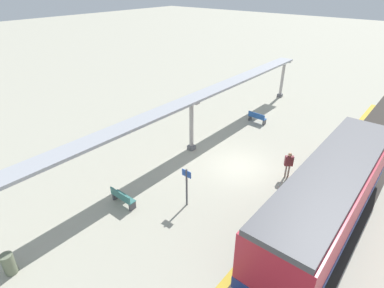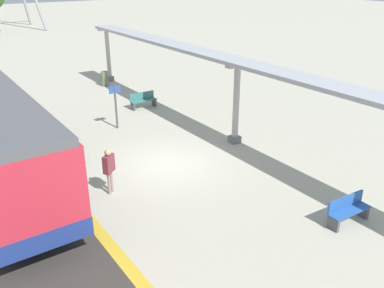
# 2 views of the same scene
# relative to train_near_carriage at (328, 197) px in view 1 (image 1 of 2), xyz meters

# --- Properties ---
(ground_plane) EXTENTS (176.00, 176.00, 0.00)m
(ground_plane) POSITION_rel_train_near_carriage_xyz_m (5.79, -2.09, -1.83)
(ground_plane) COLOR #B0AD99
(tactile_edge_strip) EXTENTS (0.37, 34.25, 0.01)m
(tactile_edge_strip) POSITION_rel_train_near_carriage_xyz_m (1.78, -2.09, -1.82)
(tactile_edge_strip) COLOR gold
(tactile_edge_strip) RESTS_ON ground
(trackbed) EXTENTS (3.20, 46.25, 0.01)m
(trackbed) POSITION_rel_train_near_carriage_xyz_m (-0.01, -2.09, -1.82)
(trackbed) COLOR #38332D
(trackbed) RESTS_ON ground
(train_near_carriage) EXTENTS (2.65, 11.53, 3.48)m
(train_near_carriage) POSITION_rel_train_near_carriage_xyz_m (0.00, 0.00, 0.00)
(train_near_carriage) COLOR #BF283A
(train_near_carriage) RESTS_ON ground
(canopy_pillar_nearest) EXTENTS (1.10, 0.44, 3.55)m
(canopy_pillar_nearest) POSITION_rel_train_near_carriage_xyz_m (9.53, -15.68, -0.02)
(canopy_pillar_nearest) COLOR slate
(canopy_pillar_nearest) RESTS_ON ground
(canopy_pillar_second) EXTENTS (1.10, 0.44, 3.55)m
(canopy_pillar_second) POSITION_rel_train_near_carriage_xyz_m (9.53, -1.90, -0.02)
(canopy_pillar_second) COLOR slate
(canopy_pillar_second) RESTS_ON ground
(canopy_beam) EXTENTS (1.20, 27.97, 0.16)m
(canopy_beam) POSITION_rel_train_near_carriage_xyz_m (9.53, -2.09, 1.81)
(canopy_beam) COLOR #A8AAB2
(canopy_beam) RESTS_ON canopy_pillar_nearest
(bench_near_end) EXTENTS (1.50, 0.44, 0.86)m
(bench_near_end) POSITION_rel_train_near_carriage_xyz_m (8.54, 4.87, -1.38)
(bench_near_end) COLOR #38736E
(bench_near_end) RESTS_ON ground
(bench_mid_platform) EXTENTS (1.52, 0.53, 0.86)m
(bench_mid_platform) POSITION_rel_train_near_carriage_xyz_m (8.27, -8.72, -1.38)
(bench_mid_platform) COLOR #2756A4
(bench_mid_platform) RESTS_ON ground
(trash_bin) EXTENTS (0.48, 0.48, 0.96)m
(trash_bin) POSITION_rel_train_near_carriage_xyz_m (8.68, 10.42, -1.34)
(trash_bin) COLOR #687258
(trash_bin) RESTS_ON ground
(platform_info_sign) EXTENTS (0.56, 0.10, 2.20)m
(platform_info_sign) POSITION_rel_train_near_carriage_xyz_m (5.97, 2.76, -0.50)
(platform_info_sign) COLOR #4C4C51
(platform_info_sign) RESTS_ON ground
(passenger_waiting_near_edge) EXTENTS (0.52, 0.46, 1.66)m
(passenger_waiting_near_edge) POSITION_rel_train_near_carriage_xyz_m (3.04, -2.93, -0.79)
(passenger_waiting_near_edge) COLOR gray
(passenger_waiting_near_edge) RESTS_ON ground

